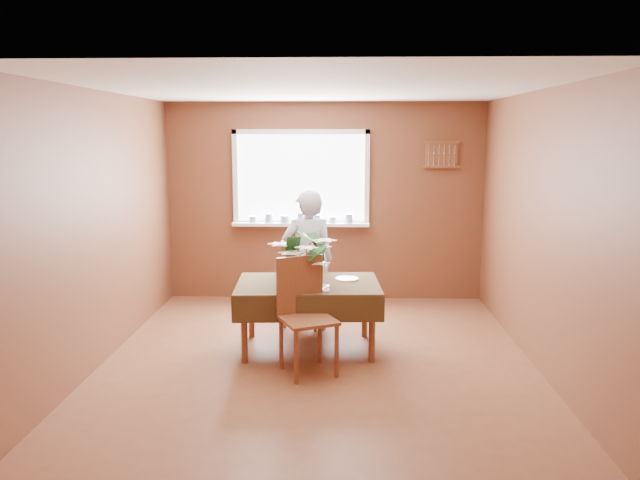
{
  "coord_description": "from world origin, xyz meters",
  "views": [
    {
      "loc": [
        0.22,
        -5.62,
        2.1
      ],
      "look_at": [
        0.0,
        0.55,
        1.05
      ],
      "focal_mm": 35.0,
      "sensor_mm": 36.0,
      "label": 1
    }
  ],
  "objects_px": {
    "chair_far": "(303,280)",
    "seated_woman": "(308,261)",
    "chair_near": "(305,310)",
    "flower_bouquet": "(306,256)",
    "dining_table": "(308,291)"
  },
  "relations": [
    {
      "from": "dining_table",
      "to": "chair_far",
      "type": "distance_m",
      "value": 0.72
    },
    {
      "from": "chair_near",
      "to": "flower_bouquet",
      "type": "height_order",
      "value": "flower_bouquet"
    },
    {
      "from": "seated_woman",
      "to": "flower_bouquet",
      "type": "bearing_deg",
      "value": 81.88
    },
    {
      "from": "seated_woman",
      "to": "flower_bouquet",
      "type": "xyz_separation_m",
      "value": [
        0.03,
        -0.84,
        0.22
      ]
    },
    {
      "from": "dining_table",
      "to": "chair_near",
      "type": "distance_m",
      "value": 0.55
    },
    {
      "from": "flower_bouquet",
      "to": "chair_near",
      "type": "bearing_deg",
      "value": -88.79
    },
    {
      "from": "chair_near",
      "to": "flower_bouquet",
      "type": "distance_m",
      "value": 0.55
    },
    {
      "from": "flower_bouquet",
      "to": "seated_woman",
      "type": "bearing_deg",
      "value": 91.88
    },
    {
      "from": "chair_near",
      "to": "seated_woman",
      "type": "bearing_deg",
      "value": 66.53
    },
    {
      "from": "dining_table",
      "to": "chair_far",
      "type": "bearing_deg",
      "value": 94.48
    },
    {
      "from": "chair_far",
      "to": "chair_near",
      "type": "height_order",
      "value": "chair_near"
    },
    {
      "from": "chair_far",
      "to": "seated_woman",
      "type": "height_order",
      "value": "seated_woman"
    },
    {
      "from": "flower_bouquet",
      "to": "chair_far",
      "type": "bearing_deg",
      "value": 95.47
    },
    {
      "from": "chair_far",
      "to": "dining_table",
      "type": "bearing_deg",
      "value": 115.87
    },
    {
      "from": "chair_far",
      "to": "seated_woman",
      "type": "xyz_separation_m",
      "value": [
        0.06,
        -0.07,
        0.23
      ]
    }
  ]
}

